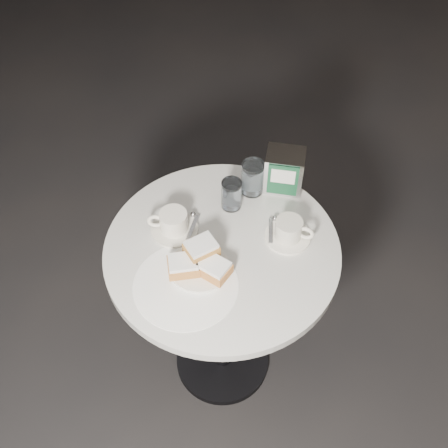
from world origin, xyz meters
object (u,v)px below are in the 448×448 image
beignet_plate (199,263)px  coffee_cup_right (289,231)px  cafe_table (222,285)px  napkin_dispenser (284,171)px  coffee_cup_left (173,223)px  water_glass_left (231,195)px  water_glass_right (253,178)px

beignet_plate → coffee_cup_right: (0.22, 0.19, -0.00)m
cafe_table → napkin_dispenser: size_ratio=5.37×
beignet_plate → coffee_cup_right: beignet_plate is taller
coffee_cup_right → napkin_dispenser: napkin_dispenser is taller
cafe_table → beignet_plate: beignet_plate is taller
coffee_cup_left → napkin_dispenser: bearing=28.9°
coffee_cup_right → water_glass_left: water_glass_left is taller
water_glass_right → napkin_dispenser: 0.10m
coffee_cup_right → water_glass_right: water_glass_right is taller
coffee_cup_left → cafe_table: bearing=-23.9°
beignet_plate → water_glass_right: 0.35m
water_glass_left → water_glass_right: (0.04, 0.08, 0.01)m
beignet_plate → napkin_dispenser: 0.42m
coffee_cup_right → water_glass_right: size_ratio=1.27×
cafe_table → water_glass_left: 0.30m
water_glass_left → beignet_plate: bearing=-93.7°
beignet_plate → water_glass_right: (0.06, 0.34, 0.02)m
coffee_cup_left → coffee_cup_right: (0.34, 0.07, -0.00)m
coffee_cup_right → water_glass_right: 0.22m
water_glass_right → napkin_dispenser: bearing=28.0°
water_glass_left → coffee_cup_left: bearing=-133.2°
cafe_table → beignet_plate: bearing=-111.9°
cafe_table → water_glass_right: (0.02, 0.25, 0.25)m
coffee_cup_left → coffee_cup_right: coffee_cup_left is taller
cafe_table → coffee_cup_right: bearing=27.7°
coffee_cup_right → napkin_dispenser: bearing=108.7°
coffee_cup_right → beignet_plate: bearing=-137.8°
water_glass_right → napkin_dispenser: size_ratio=0.83×
cafe_table → water_glass_right: bearing=84.5°
beignet_plate → coffee_cup_left: bearing=136.4°
cafe_table → beignet_plate: size_ratio=3.78×
coffee_cup_left → coffee_cup_right: bearing=-4.3°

